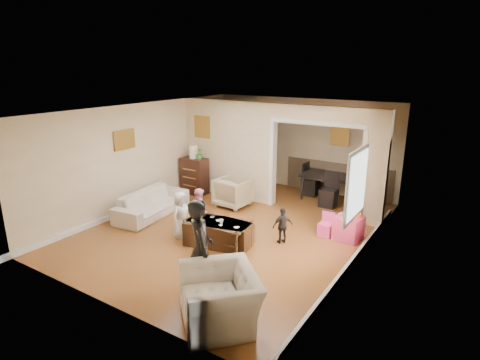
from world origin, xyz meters
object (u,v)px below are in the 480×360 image
Objects in this scene: adult_person at (201,249)px; dresser at (194,176)px; cyan_cup at (344,215)px; coffee_cup at (221,222)px; play_table at (348,228)px; child_kneel_b at (200,210)px; child_kneel_a at (181,215)px; armchair_back at (233,192)px; coffee_table at (219,233)px; sofa at (152,203)px; armchair_front at (220,298)px; dining_table at (337,187)px; child_toddler at (283,226)px; table_lamp at (193,152)px.

dresser is at bearing -5.01° from adult_person.
coffee_cup is at bearing -139.23° from cyan_cup.
child_kneel_b is (-2.81, -1.35, 0.24)m from play_table.
child_kneel_a is at bearing -148.57° from cyan_cup.
dresser is 1.03× the size of child_kneel_b.
coffee_table is at bearing 119.33° from armchair_back.
sofa is at bearing 168.03° from coffee_cup.
dresser is 12.65× the size of cyan_cup.
adult_person is 1.58× the size of child_kneel_a.
armchair_front is 0.61× the size of dining_table.
dining_table is 4.06m from child_kneel_b.
armchair_back reaches higher than play_table.
dresser is (-3.97, 4.33, 0.13)m from armchair_front.
coffee_cup is at bearing -87.42° from child_kneel_a.
cyan_cup is at bearing 38.47° from coffee_table.
coffee_cup is (1.10, -2.08, 0.16)m from armchair_back.
coffee_table is 1.73× the size of child_toddler.
child_toddler is (2.05, -1.28, 0.01)m from armchair_back.
child_kneel_b reaches higher than armchair_front.
armchair_back is at bearing -23.51° from child_kneel_b.
sofa is at bearing 53.51° from armchair_back.
dining_table is 2.55× the size of child_toddler.
coffee_cup is 0.05× the size of dining_table.
child_kneel_b is at bearing 175.92° from armchair_front.
cyan_cup is 0.08× the size of child_kneel_a.
dresser is at bearing 171.09° from cyan_cup.
armchair_back is 2.36m from coffee_cup.
coffee_cup is (2.59, -2.36, -0.66)m from table_lamp.
adult_person is (-0.22, -5.58, 0.45)m from dining_table.
armchair_front is (2.48, -4.05, 0.01)m from armchair_back.
coffee_cup reaches higher than play_table.
table_lamp is at bearing 8.36° from child_kneel_b.
play_table is at bearing -81.05° from sofa.
armchair_back is at bearing 117.93° from coffee_cup.
armchair_back is 2.27m from coffee_table.
coffee_table is at bearing -107.44° from sofa.
dining_table is (2.06, 1.93, -0.03)m from armchair_back.
armchair_back is at bearing -144.68° from dining_table.
coffee_cup is at bearing -42.27° from table_lamp.
adult_person is (0.74, -1.57, 0.26)m from coffee_cup.
armchair_front is 0.73× the size of adult_person.
adult_person is at bearing 119.82° from armchair_back.
dining_table reaches higher than cyan_cup.
sofa is at bearing 168.72° from coffee_table.
table_lamp is 4.61m from cyan_cup.
child_kneel_b reaches higher than child_toddler.
dresser reaches higher than cyan_cup.
table_lamp is (-1.49, 0.28, 0.82)m from armchair_back.
child_kneel_a is 0.47m from child_kneel_b.
dining_table is at bearing 76.50° from coffee_cup.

